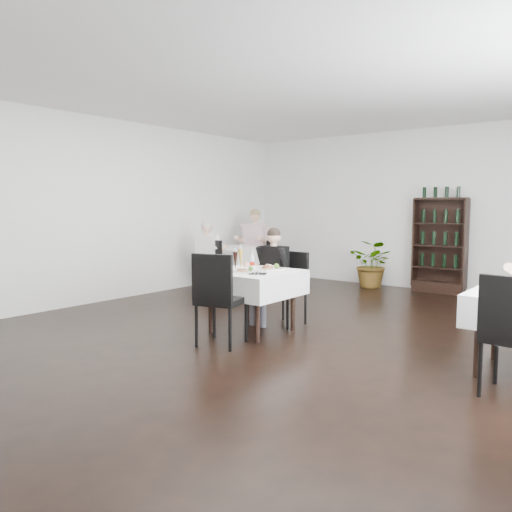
{
  "coord_description": "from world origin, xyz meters",
  "views": [
    {
      "loc": [
        3.5,
        -4.8,
        1.57
      ],
      "look_at": [
        -0.4,
        0.2,
        0.93
      ],
      "focal_mm": 35.0,
      "sensor_mm": 36.0,
      "label": 1
    }
  ],
  "objects_px": {
    "main_table": "(252,283)",
    "diner_main": "(271,268)",
    "wine_shelf": "(440,246)",
    "potted_tree": "(373,264)"
  },
  "relations": [
    {
      "from": "wine_shelf",
      "to": "main_table",
      "type": "distance_m",
      "value": 4.41
    },
    {
      "from": "main_table",
      "to": "diner_main",
      "type": "relative_size",
      "value": 0.8
    },
    {
      "from": "diner_main",
      "to": "wine_shelf",
      "type": "bearing_deg",
      "value": 75.19
    },
    {
      "from": "wine_shelf",
      "to": "main_table",
      "type": "xyz_separation_m",
      "value": [
        -0.9,
        -4.31,
        -0.23
      ]
    },
    {
      "from": "main_table",
      "to": "potted_tree",
      "type": "distance_m",
      "value": 4.11
    },
    {
      "from": "wine_shelf",
      "to": "diner_main",
      "type": "distance_m",
      "value": 3.92
    },
    {
      "from": "wine_shelf",
      "to": "potted_tree",
      "type": "distance_m",
      "value": 1.26
    },
    {
      "from": "main_table",
      "to": "diner_main",
      "type": "distance_m",
      "value": 0.55
    },
    {
      "from": "main_table",
      "to": "diner_main",
      "type": "height_order",
      "value": "diner_main"
    },
    {
      "from": "potted_tree",
      "to": "wine_shelf",
      "type": "bearing_deg",
      "value": 10.63
    }
  ]
}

